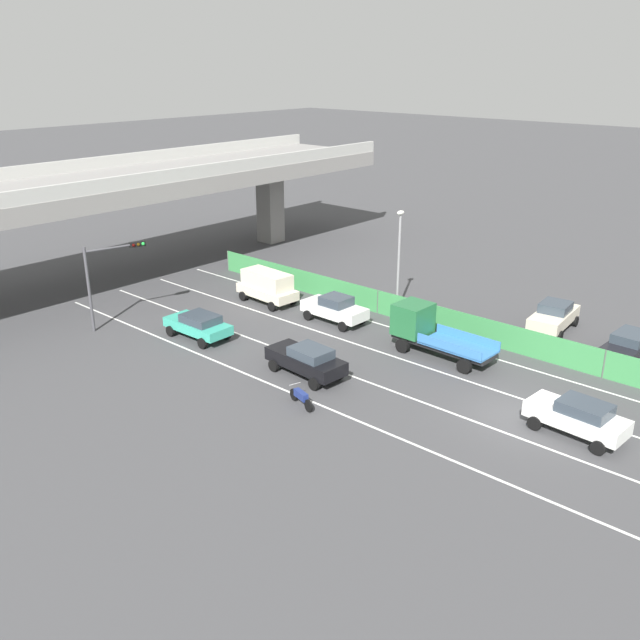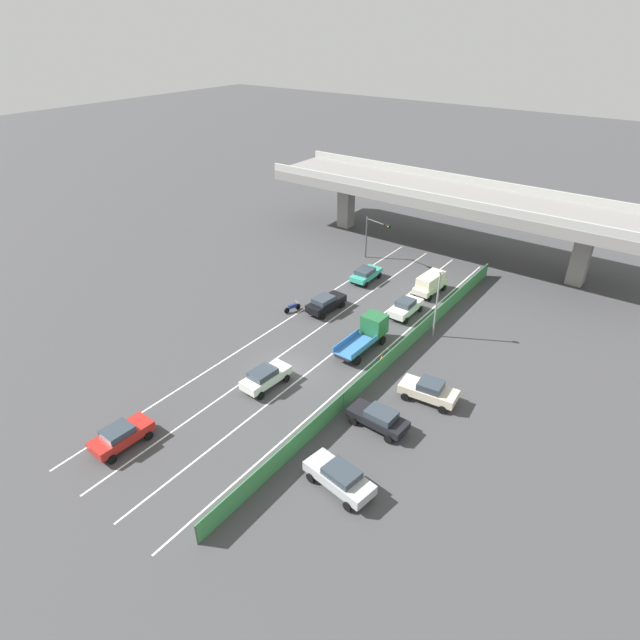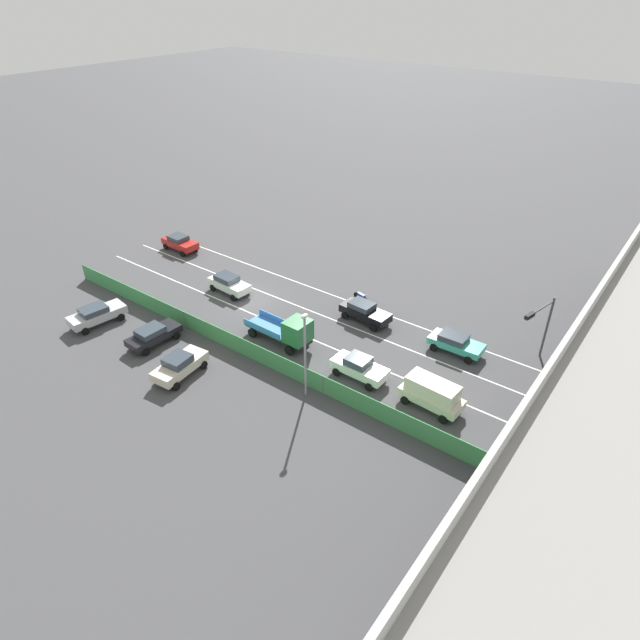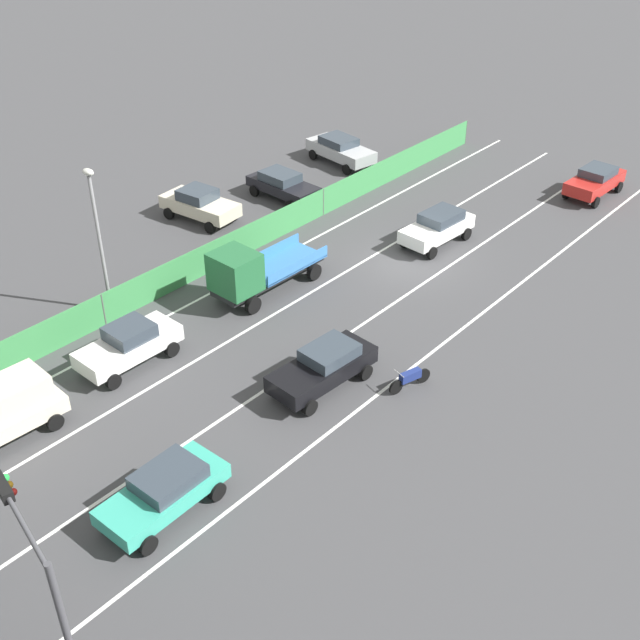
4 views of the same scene
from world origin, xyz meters
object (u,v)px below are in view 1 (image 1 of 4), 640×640
car_sedan_black (307,359)px  parked_sedan_cream (554,315)px  parked_sedan_dark (629,345)px  car_van_cream (267,285)px  car_taxi_teal (198,324)px  car_hatchback_white (578,416)px  traffic_cone (469,341)px  flatbed_truck_blue (426,329)px  street_lamp (399,252)px  motorcycle (301,397)px  car_sedan_white (335,308)px  traffic_light (109,268)px

car_sedan_black → parked_sedan_cream: (14.63, -6.78, 0.02)m
parked_sedan_dark → parked_sedan_cream: (1.50, 4.93, 0.07)m
car_van_cream → car_taxi_teal: bearing=-168.0°
car_hatchback_white → parked_sedan_cream: parked_sedan_cream is taller
parked_sedan_dark → car_van_cream: bearing=106.8°
parked_sedan_cream → traffic_cone: parked_sedan_cream is taller
flatbed_truck_blue → parked_sedan_cream: size_ratio=1.31×
car_van_cream → parked_sedan_cream: size_ratio=0.99×
street_lamp → motorcycle: bearing=-163.0°
car_sedan_white → car_van_cream: (-0.21, 5.77, 0.30)m
car_taxi_teal → street_lamp: street_lamp is taller
car_van_cream → motorcycle: bearing=-128.2°
parked_sedan_cream → street_lamp: street_lamp is taller
traffic_light → traffic_cone: (11.70, -17.79, -3.46)m
car_taxi_teal → car_hatchback_white: 21.45m
car_taxi_teal → motorcycle: car_taxi_teal is taller
car_van_cream → traffic_light: 10.36m
traffic_light → car_van_cream: bearing=-22.2°
car_sedan_black → parked_sedan_cream: parked_sedan_cream is taller
car_sedan_white → traffic_light: traffic_light is taller
flatbed_truck_blue → street_lamp: bearing=50.3°
motorcycle → traffic_cone: 11.88m
car_sedan_black → traffic_light: 14.08m
parked_sedan_cream → car_sedan_black: bearing=155.1°
car_taxi_teal → flatbed_truck_blue: bearing=-57.0°
car_sedan_black → street_lamp: bearing=10.7°
street_lamp → traffic_cone: (-1.75, -6.30, -3.82)m
car_hatchback_white → car_sedan_black: size_ratio=0.95×
car_hatchback_white → car_sedan_white: 17.20m
car_hatchback_white → car_sedan_black: 13.32m
car_sedan_white → street_lamp: (3.93, -1.92, 3.18)m
traffic_light → car_sedan_white: bearing=-45.1°
parked_sedan_cream → motorcycle: bearing=164.7°
car_hatchback_white → car_sedan_white: bearing=78.3°
parked_sedan_dark → parked_sedan_cream: 5.15m
car_sedan_white → parked_sedan_cream: size_ratio=0.95×
car_van_cream → car_hatchback_white: bearing=-98.2°
car_taxi_teal → parked_sedan_dark: bearing=-55.8°
traffic_cone → car_van_cream: bearing=99.7°
car_taxi_teal → car_hatchback_white: car_hatchback_white is taller
car_sedan_black → car_sedan_white: bearing=30.0°
flatbed_truck_blue → motorcycle: size_ratio=3.12×
parked_sedan_dark → parked_sedan_cream: size_ratio=0.99×
flatbed_truck_blue → traffic_light: (-9.40, 16.36, 2.41)m
car_taxi_teal → traffic_light: traffic_light is taller
parked_sedan_cream → street_lamp: bearing=113.5°
car_sedan_white → traffic_cone: car_sedan_white is taller
parked_sedan_cream → street_lamp: (-3.84, 8.83, 3.16)m
car_sedan_black → street_lamp: size_ratio=0.69×
car_taxi_teal → traffic_light: size_ratio=0.82×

